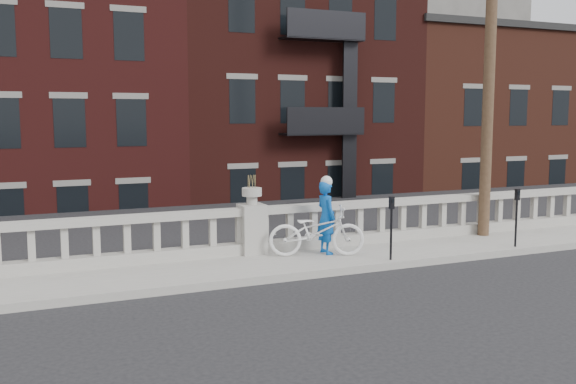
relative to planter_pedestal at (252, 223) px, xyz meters
name	(u,v)px	position (x,y,z in m)	size (l,w,h in m)	color
ground	(335,308)	(0.00, -3.95, -0.83)	(120.00, 120.00, 0.00)	black
sidewalk	(268,266)	(0.00, -0.95, -0.76)	(32.00, 2.20, 0.15)	gray
balustrade	(252,232)	(0.00, 0.00, -0.19)	(28.00, 0.34, 1.03)	gray
planter_pedestal	(252,223)	(0.00, 0.00, 0.00)	(0.55, 0.55, 1.76)	gray
lower_level	(127,127)	(0.56, 19.09, 1.80)	(80.00, 44.00, 20.80)	#605E59
utility_pole	(491,33)	(6.20, -0.35, 4.41)	(1.60, 0.28, 10.00)	#422D1E
parking_meter_b	(391,221)	(2.48, -1.80, 0.17)	(0.10, 0.09, 1.36)	black
parking_meter_c	(517,211)	(5.91, -1.80, 0.17)	(0.10, 0.09, 1.36)	black
bicycle	(317,231)	(1.20, -0.81, -0.13)	(0.73, 2.09, 1.10)	white
cyclist	(326,217)	(1.50, -0.68, 0.14)	(0.59, 0.39, 1.63)	#0B51B1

